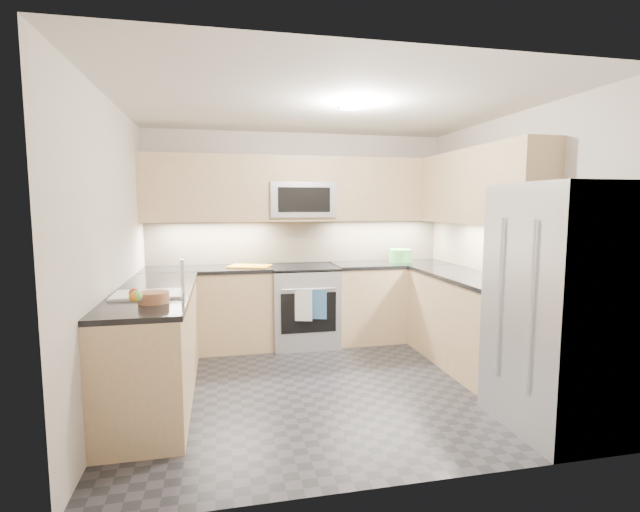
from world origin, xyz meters
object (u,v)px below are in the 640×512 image
(cutting_board, at_px, (250,266))
(utensil_bowl, at_px, (401,256))
(refrigerator, at_px, (559,308))
(fruit_basket, at_px, (154,297))
(gas_range, at_px, (304,306))
(microwave, at_px, (301,200))

(cutting_board, bearing_deg, utensil_bowl, 1.84)
(refrigerator, distance_m, fruit_basket, 2.94)
(gas_range, height_order, microwave, microwave)
(refrigerator, relative_size, cutting_board, 3.94)
(utensil_bowl, xyz_separation_m, fruit_basket, (-2.65, -1.88, -0.04))
(gas_range, bearing_deg, fruit_basket, -128.06)
(refrigerator, bearing_deg, fruit_basket, 168.00)
(gas_range, xyz_separation_m, cutting_board, (-0.62, 0.00, 0.49))
(gas_range, xyz_separation_m, microwave, (0.00, 0.12, 1.24))
(gas_range, bearing_deg, microwave, 90.00)
(refrigerator, height_order, fruit_basket, refrigerator)
(utensil_bowl, xyz_separation_m, cutting_board, (-1.85, -0.06, -0.07))
(gas_range, xyz_separation_m, refrigerator, (1.45, -2.43, 0.45))
(microwave, relative_size, fruit_basket, 3.50)
(utensil_bowl, relative_size, cutting_board, 0.60)
(refrigerator, relative_size, fruit_basket, 8.30)
(fruit_basket, bearing_deg, refrigerator, -12.00)
(refrigerator, xyz_separation_m, utensil_bowl, (-0.22, 2.49, 0.12))
(refrigerator, height_order, cutting_board, refrigerator)
(gas_range, distance_m, microwave, 1.25)
(microwave, bearing_deg, refrigerator, -60.38)
(cutting_board, bearing_deg, fruit_basket, -113.75)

